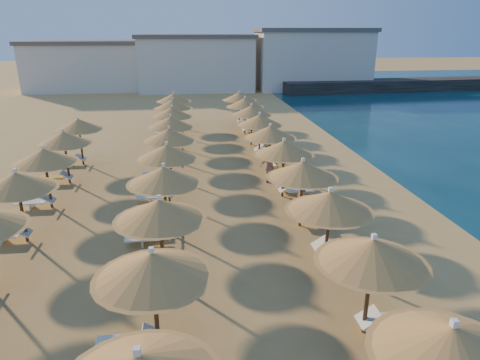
{
  "coord_description": "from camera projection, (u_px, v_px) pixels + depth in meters",
  "views": [
    {
      "loc": [
        -1.3,
        -14.52,
        7.88
      ],
      "look_at": [
        1.06,
        4.0,
        1.3
      ],
      "focal_mm": 32.0,
      "sensor_mm": 36.0,
      "label": 1
    }
  ],
  "objects": [
    {
      "name": "ground",
      "position": [
        226.0,
        248.0,
        16.36
      ],
      "size": [
        220.0,
        220.0,
        0.0
      ],
      "primitive_type": "plane",
      "color": "tan",
      "rests_on": "ground"
    },
    {
      "name": "jetty",
      "position": [
        390.0,
        85.0,
        58.0
      ],
      "size": [
        30.22,
        6.25,
        1.5
      ],
      "primitive_type": "cube",
      "rotation": [
        0.0,
        0.0,
        0.08
      ],
      "color": "black",
      "rests_on": "ground"
    },
    {
      "name": "hotel_blocks",
      "position": [
        207.0,
        62.0,
        58.38
      ],
      "size": [
        46.47,
        11.1,
        8.1
      ],
      "color": "silver",
      "rests_on": "ground"
    },
    {
      "name": "parasol_row_east",
      "position": [
        292.0,
        159.0,
        18.97
      ],
      "size": [
        2.98,
        40.53,
        3.0
      ],
      "color": "brown",
      "rests_on": "ground"
    },
    {
      "name": "parasol_row_west",
      "position": [
        166.0,
        164.0,
        18.31
      ],
      "size": [
        2.98,
        40.53,
        3.0
      ],
      "color": "brown",
      "rests_on": "ground"
    },
    {
      "name": "parasol_row_inland",
      "position": [
        17.0,
        182.0,
        16.06
      ],
      "size": [
        2.98,
        23.46,
        3.0
      ],
      "color": "brown",
      "rests_on": "ground"
    },
    {
      "name": "loungers",
      "position": [
        198.0,
        212.0,
        18.72
      ],
      "size": [
        14.18,
        38.18,
        0.66
      ],
      "color": "white",
      "rests_on": "ground"
    },
    {
      "name": "beachgoer_a",
      "position": [
        302.0,
        199.0,
        19.05
      ],
      "size": [
        0.57,
        0.66,
        1.53
      ],
      "primitive_type": "imported",
      "rotation": [
        0.0,
        0.0,
        -1.14
      ],
      "color": "tan",
      "rests_on": "ground"
    },
    {
      "name": "beachgoer_c",
      "position": [
        269.0,
        167.0,
        23.15
      ],
      "size": [
        1.08,
        0.67,
        1.72
      ],
      "primitive_type": "imported",
      "rotation": [
        0.0,
        0.0,
        -0.26
      ],
      "color": "tan",
      "rests_on": "ground"
    }
  ]
}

